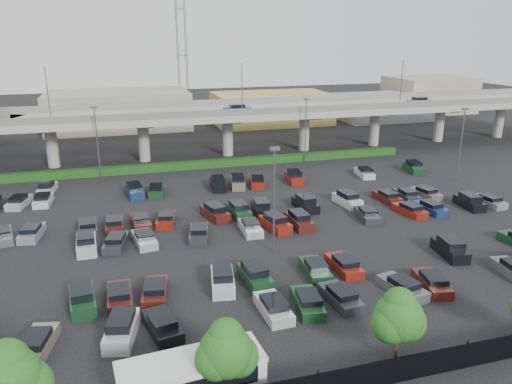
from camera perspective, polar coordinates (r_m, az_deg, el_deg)
ground at (r=55.43m, az=-0.61°, el=-3.55°), size 280.00×280.00×0.00m
overpass at (r=83.89m, az=-6.83°, el=8.59°), size 150.00×13.00×15.80m
hedge at (r=78.49m, az=-5.62°, el=3.21°), size 66.00×1.60×1.10m
fence at (r=32.19m, az=13.91°, el=-19.51°), size 70.00×0.10×2.00m
tree_row at (r=32.10m, az=14.13°, el=-14.00°), size 65.07×3.66×5.94m
shuttle_bus at (r=30.42m, az=-7.36°, el=-20.30°), size 8.48×3.52×2.66m
parked_cars at (r=51.20m, az=-1.25°, el=-4.66°), size 62.88×41.65×1.67m
light_poles at (r=54.45m, az=-5.39°, el=2.88°), size 66.90×48.38×10.30m
distant_buildings at (r=115.77m, az=-3.13°, el=9.57°), size 138.00×24.00×9.00m
comm_tower at (r=125.09m, az=-8.45°, el=15.48°), size 2.40×2.40×30.00m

